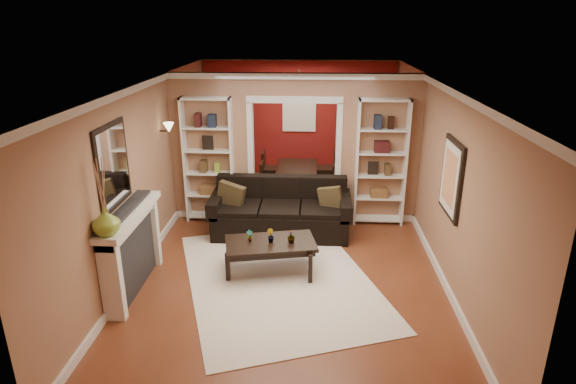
# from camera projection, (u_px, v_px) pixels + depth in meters

# --- Properties ---
(floor) EXTENTS (8.00, 8.00, 0.00)m
(floor) POSITION_uv_depth(u_px,v_px,m) (291.00, 245.00, 8.08)
(floor) COLOR brown
(floor) RESTS_ON ground
(ceiling) EXTENTS (8.00, 8.00, 0.00)m
(ceiling) POSITION_uv_depth(u_px,v_px,m) (292.00, 81.00, 7.16)
(ceiling) COLOR white
(ceiling) RESTS_ON ground
(wall_back) EXTENTS (8.00, 0.00, 8.00)m
(wall_back) POSITION_uv_depth(u_px,v_px,m) (299.00, 119.00, 11.38)
(wall_back) COLOR #A27355
(wall_back) RESTS_ON ground
(wall_front) EXTENTS (8.00, 0.00, 8.00)m
(wall_front) POSITION_uv_depth(u_px,v_px,m) (268.00, 313.00, 3.87)
(wall_front) COLOR #A27355
(wall_front) RESTS_ON ground
(wall_left) EXTENTS (0.00, 8.00, 8.00)m
(wall_left) POSITION_uv_depth(u_px,v_px,m) (152.00, 166.00, 7.74)
(wall_left) COLOR #A27355
(wall_left) RESTS_ON ground
(wall_right) EXTENTS (0.00, 8.00, 8.00)m
(wall_right) POSITION_uv_depth(u_px,v_px,m) (435.00, 170.00, 7.51)
(wall_right) COLOR #A27355
(wall_right) RESTS_ON ground
(partition_wall) EXTENTS (4.50, 0.15, 2.70)m
(partition_wall) POSITION_uv_depth(u_px,v_px,m) (294.00, 149.00, 8.75)
(partition_wall) COLOR #A27355
(partition_wall) RESTS_ON floor
(red_back_panel) EXTENTS (4.44, 0.04, 2.64)m
(red_back_panel) POSITION_uv_depth(u_px,v_px,m) (299.00, 120.00, 11.36)
(red_back_panel) COLOR maroon
(red_back_panel) RESTS_ON floor
(dining_window) EXTENTS (0.78, 0.03, 0.98)m
(dining_window) POSITION_uv_depth(u_px,v_px,m) (299.00, 111.00, 11.25)
(dining_window) COLOR #8CA5CC
(dining_window) RESTS_ON wall_back
(area_rug) EXTENTS (3.53, 4.16, 0.01)m
(area_rug) POSITION_uv_depth(u_px,v_px,m) (278.00, 278.00, 7.04)
(area_rug) COLOR white
(area_rug) RESTS_ON floor
(sofa) EXTENTS (2.43, 1.05, 0.95)m
(sofa) POSITION_uv_depth(u_px,v_px,m) (281.00, 208.00, 8.36)
(sofa) COLOR black
(sofa) RESTS_ON floor
(pillow_left) EXTENTS (0.48, 0.26, 0.46)m
(pillow_left) POSITION_uv_depth(u_px,v_px,m) (231.00, 196.00, 8.30)
(pillow_left) COLOR #504122
(pillow_left) RESTS_ON sofa
(pillow_right) EXTENTS (0.41, 0.22, 0.39)m
(pillow_right) POSITION_uv_depth(u_px,v_px,m) (331.00, 200.00, 8.23)
(pillow_right) COLOR #504122
(pillow_right) RESTS_ON sofa
(coffee_table) EXTENTS (1.42, 0.95, 0.50)m
(coffee_table) POSITION_uv_depth(u_px,v_px,m) (271.00, 257.00, 7.14)
(coffee_table) COLOR black
(coffee_table) RESTS_ON floor
(plant_left) EXTENTS (0.11, 0.10, 0.18)m
(plant_left) POSITION_uv_depth(u_px,v_px,m) (250.00, 236.00, 7.04)
(plant_left) COLOR #336626
(plant_left) RESTS_ON coffee_table
(plant_center) EXTENTS (0.14, 0.14, 0.20)m
(plant_center) POSITION_uv_depth(u_px,v_px,m) (270.00, 236.00, 7.02)
(plant_center) COLOR #336626
(plant_center) RESTS_ON coffee_table
(plant_right) EXTENTS (0.14, 0.14, 0.20)m
(plant_right) POSITION_uv_depth(u_px,v_px,m) (291.00, 236.00, 7.01)
(plant_right) COLOR #336626
(plant_right) RESTS_ON coffee_table
(bookshelf_left) EXTENTS (0.90, 0.30, 2.30)m
(bookshelf_left) POSITION_uv_depth(u_px,v_px,m) (209.00, 161.00, 8.74)
(bookshelf_left) COLOR white
(bookshelf_left) RESTS_ON floor
(bookshelf_right) EXTENTS (0.90, 0.30, 2.30)m
(bookshelf_right) POSITION_uv_depth(u_px,v_px,m) (381.00, 163.00, 8.58)
(bookshelf_right) COLOR white
(bookshelf_right) RESTS_ON floor
(fireplace) EXTENTS (0.32, 1.70, 1.16)m
(fireplace) POSITION_uv_depth(u_px,v_px,m) (134.00, 251.00, 6.58)
(fireplace) COLOR white
(fireplace) RESTS_ON floor
(vase) EXTENTS (0.42, 0.42, 0.34)m
(vase) POSITION_uv_depth(u_px,v_px,m) (106.00, 221.00, 5.67)
(vase) COLOR #88AE38
(vase) RESTS_ON fireplace
(mirror) EXTENTS (0.03, 0.95, 1.10)m
(mirror) POSITION_uv_depth(u_px,v_px,m) (113.00, 166.00, 6.17)
(mirror) COLOR silver
(mirror) RESTS_ON wall_left
(wall_sconce) EXTENTS (0.18, 0.18, 0.22)m
(wall_sconce) POSITION_uv_depth(u_px,v_px,m) (165.00, 129.00, 8.08)
(wall_sconce) COLOR #FFE0A5
(wall_sconce) RESTS_ON wall_left
(framed_art) EXTENTS (0.04, 0.85, 1.05)m
(framed_art) POSITION_uv_depth(u_px,v_px,m) (451.00, 178.00, 6.51)
(framed_art) COLOR black
(framed_art) RESTS_ON wall_right
(dining_table) EXTENTS (1.56, 0.87, 0.55)m
(dining_table) POSITION_uv_depth(u_px,v_px,m) (298.00, 180.00, 10.43)
(dining_table) COLOR black
(dining_table) RESTS_ON floor
(dining_chair_nw) EXTENTS (0.47, 0.47, 0.77)m
(dining_chair_nw) POSITION_uv_depth(u_px,v_px,m) (272.00, 179.00, 10.14)
(dining_chair_nw) COLOR black
(dining_chair_nw) RESTS_ON floor
(dining_chair_ne) EXTENTS (0.43, 0.43, 0.76)m
(dining_chair_ne) POSITION_uv_depth(u_px,v_px,m) (324.00, 180.00, 10.09)
(dining_chair_ne) COLOR black
(dining_chair_ne) RESTS_ON floor
(dining_chair_sw) EXTENTS (0.48, 0.48, 0.86)m
(dining_chair_sw) POSITION_uv_depth(u_px,v_px,m) (274.00, 169.00, 10.69)
(dining_chair_sw) COLOR black
(dining_chair_sw) RESTS_ON floor
(dining_chair_se) EXTENTS (0.58, 0.58, 0.91)m
(dining_chair_se) POSITION_uv_depth(u_px,v_px,m) (323.00, 169.00, 10.63)
(dining_chair_se) COLOR black
(dining_chair_se) RESTS_ON floor
(chandelier) EXTENTS (0.50, 0.50, 0.30)m
(chandelier) POSITION_uv_depth(u_px,v_px,m) (297.00, 99.00, 9.93)
(chandelier) COLOR #301C15
(chandelier) RESTS_ON ceiling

